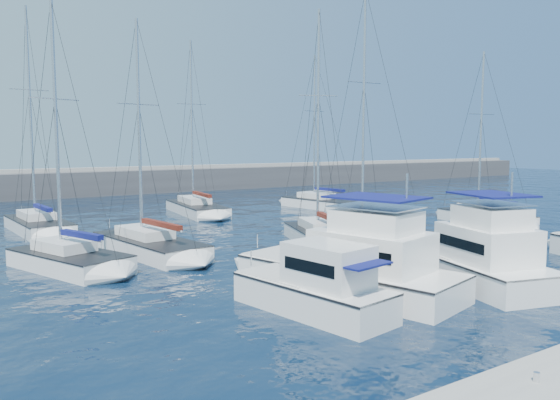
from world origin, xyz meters
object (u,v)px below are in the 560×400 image
motor_yacht_port_outer (317,290)px  sailboat_back_a (38,225)px  sailboat_mid_d (370,232)px  motor_yacht_port_inner (356,267)px  sailboat_back_c (319,203)px  sailboat_mid_c (321,236)px  sailboat_mid_a (69,260)px  sailboat_mid_e (485,217)px  sailboat_back_b (196,208)px  motor_yacht_stbd_inner (477,260)px  sailboat_mid_b (149,246)px

motor_yacht_port_outer → sailboat_back_a: bearing=91.9°
sailboat_mid_d → sailboat_back_a: sailboat_mid_d is taller
motor_yacht_port_inner → sailboat_back_c: (17.68, 25.70, -0.60)m
sailboat_mid_c → sailboat_back_c: sailboat_back_c is taller
motor_yacht_port_outer → sailboat_back_c: size_ratio=0.45×
motor_yacht_port_outer → motor_yacht_port_inner: bearing=14.7°
sailboat_mid_a → sailboat_mid_c: (15.21, -1.50, 0.01)m
sailboat_mid_e → sailboat_back_c: sailboat_back_c is taller
sailboat_back_b → sailboat_back_c: size_ratio=1.04×
sailboat_mid_d → sailboat_mid_e: bearing=4.8°
motor_yacht_stbd_inner → motor_yacht_port_outer: bearing=-167.5°
motor_yacht_stbd_inner → sailboat_mid_b: sailboat_mid_b is taller
motor_yacht_port_outer → sailboat_mid_d: (12.82, 11.00, -0.41)m
sailboat_back_b → sailboat_back_c: 12.55m
sailboat_mid_b → sailboat_mid_c: size_ratio=0.92×
sailboat_mid_a → sailboat_mid_e: size_ratio=0.99×
sailboat_back_b → sailboat_mid_b: bearing=-116.4°
motor_yacht_port_outer → motor_yacht_port_inner: (3.25, 1.47, 0.19)m
sailboat_mid_d → motor_yacht_port_inner: bearing=-131.4°
sailboat_mid_a → sailboat_mid_c: bearing=-25.4°
motor_yacht_stbd_inner → sailboat_mid_d: (3.88, 11.47, -0.60)m
sailboat_back_c → sailboat_mid_b: bearing=-158.3°
sailboat_back_b → sailboat_mid_c: bearing=-82.3°
sailboat_mid_a → sailboat_back_a: size_ratio=0.84×
motor_yacht_port_outer → sailboat_mid_b: sailboat_mid_b is taller
motor_yacht_stbd_inner → sailboat_mid_a: sailboat_mid_a is taller
motor_yacht_stbd_inner → sailboat_mid_c: (-0.00, 11.80, -0.60)m
motor_yacht_stbd_inner → sailboat_mid_e: bearing=50.7°
sailboat_mid_b → sailboat_mid_d: bearing=-21.8°
motor_yacht_stbd_inner → sailboat_back_b: bearing=106.0°
sailboat_mid_c → sailboat_back_b: sailboat_back_b is taller
sailboat_mid_b → sailboat_back_a: size_ratio=0.84×
motor_yacht_port_inner → motor_yacht_stbd_inner: (5.69, -1.94, 0.00)m
sailboat_mid_c → sailboat_mid_d: size_ratio=0.90×
motor_yacht_port_inner → motor_yacht_stbd_inner: size_ratio=1.15×
sailboat_mid_a → sailboat_back_b: bearing=28.9°
sailboat_back_a → sailboat_back_c: sailboat_back_a is taller
sailboat_mid_b → sailboat_mid_d: (14.26, -3.42, 0.03)m
motor_yacht_port_outer → sailboat_mid_c: 14.44m
sailboat_mid_e → motor_yacht_stbd_inner: bearing=-136.2°
sailboat_back_a → sailboat_back_b: size_ratio=1.03×
motor_yacht_stbd_inner → sailboat_mid_d: 12.12m
motor_yacht_stbd_inner → sailboat_mid_e: size_ratio=0.66×
sailboat_mid_a → sailboat_mid_d: sailboat_mid_d is taller
motor_yacht_stbd_inner → sailboat_back_b: (-0.27, 30.32, -0.61)m
motor_yacht_port_outer → sailboat_mid_e: bearing=14.1°
motor_yacht_port_inner → sailboat_mid_c: 11.40m
motor_yacht_stbd_inner → sailboat_mid_b: 18.16m
motor_yacht_port_outer → sailboat_back_b: (8.66, 29.85, -0.42)m
motor_yacht_port_inner → sailboat_back_b: sailboat_back_b is taller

